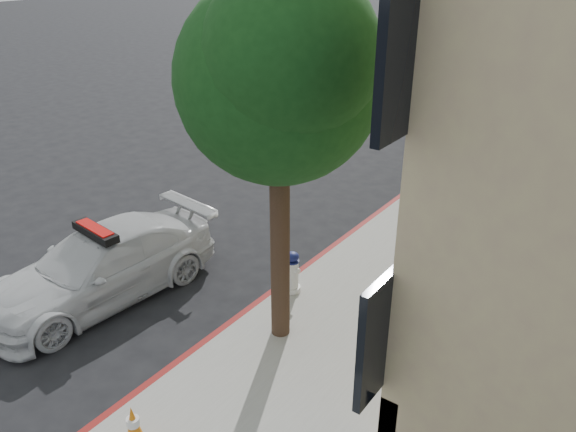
# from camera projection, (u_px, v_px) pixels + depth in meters

# --- Properties ---
(ground) EXTENTS (120.00, 120.00, 0.00)m
(ground) POSITION_uv_depth(u_px,v_px,m) (229.00, 243.00, 12.26)
(ground) COLOR black
(ground) RESTS_ON ground
(sidewalk) EXTENTS (3.20, 50.00, 0.15)m
(sidewalk) POSITION_uv_depth(u_px,v_px,m) (525.00, 150.00, 17.63)
(sidewalk) COLOR gray
(sidewalk) RESTS_ON ground
(curb_strip) EXTENTS (0.12, 50.00, 0.15)m
(curb_strip) POSITION_uv_depth(u_px,v_px,m) (477.00, 141.00, 18.44)
(curb_strip) COLOR maroon
(curb_strip) RESTS_ON ground
(tree_near) EXTENTS (2.92, 2.82, 5.62)m
(tree_near) POSITION_uv_depth(u_px,v_px,m) (280.00, 80.00, 7.39)
(tree_near) COLOR black
(tree_near) RESTS_ON sidewalk
(tree_mid) EXTENTS (2.77, 2.64, 5.43)m
(tree_mid) POSITION_uv_depth(u_px,v_px,m) (481.00, 25.00, 13.27)
(tree_mid) COLOR black
(tree_mid) RESTS_ON sidewalk
(police_car) EXTENTS (2.25, 4.57, 1.43)m
(police_car) POSITION_uv_depth(u_px,v_px,m) (101.00, 266.00, 10.14)
(police_car) COLOR silver
(police_car) RESTS_ON ground
(parked_car_mid) EXTENTS (1.86, 3.94, 1.30)m
(parked_car_mid) POSITION_uv_depth(u_px,v_px,m) (453.00, 118.00, 18.76)
(parked_car_mid) COLOR black
(parked_car_mid) RESTS_ON ground
(parked_car_far) EXTENTS (1.72, 4.26, 1.38)m
(parked_car_far) POSITION_uv_depth(u_px,v_px,m) (492.00, 84.00, 23.19)
(parked_car_far) COLOR #161738
(parked_car_far) RESTS_ON ground
(fire_hydrant) EXTENTS (0.34, 0.31, 0.81)m
(fire_hydrant) POSITION_uv_depth(u_px,v_px,m) (292.00, 272.00, 10.13)
(fire_hydrant) COLOR silver
(fire_hydrant) RESTS_ON sidewalk
(traffic_cone) EXTENTS (0.40, 0.40, 0.74)m
(traffic_cone) POSITION_uv_depth(u_px,v_px,m) (134.00, 430.00, 6.86)
(traffic_cone) COLOR black
(traffic_cone) RESTS_ON sidewalk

